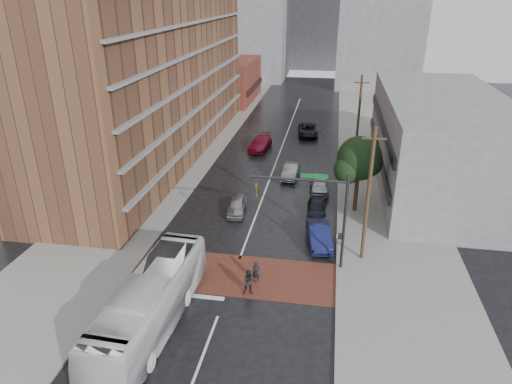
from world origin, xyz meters
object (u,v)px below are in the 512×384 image
at_px(transit_bus, 150,303).
at_px(car_parked_near, 319,235).
at_px(car_parked_far, 319,184).
at_px(pedestrian_a, 256,272).
at_px(car_travel_c, 260,143).
at_px(pedestrian_b, 249,283).
at_px(suv_travel, 308,130).
at_px(car_travel_a, 237,206).
at_px(car_travel_b, 291,171).
at_px(car_parked_mid, 317,208).

bearing_deg(transit_bus, car_parked_near, 53.19).
distance_m(transit_bus, car_parked_far, 23.22).
xyz_separation_m(pedestrian_a, car_travel_c, (-4.23, 27.79, -0.01)).
xyz_separation_m(pedestrian_b, suv_travel, (1.39, 36.15, -0.14)).
bearing_deg(suv_travel, car_travel_a, -106.94).
distance_m(pedestrian_a, car_travel_c, 28.11).
xyz_separation_m(pedestrian_a, car_parked_far, (3.52, 16.05, -0.03)).
bearing_deg(car_parked_near, car_parked_far, 82.35).
xyz_separation_m(pedestrian_b, car_parked_near, (4.13, 7.24, -0.13)).
relative_size(suv_travel, car_parked_far, 1.24).
bearing_deg(car_travel_b, suv_travel, 90.48).
bearing_deg(car_parked_far, pedestrian_b, -106.88).
height_order(transit_bus, car_travel_c, transit_bus).
bearing_deg(car_travel_c, car_parked_near, -63.18).
bearing_deg(car_parked_far, car_travel_b, 129.91).
relative_size(car_travel_a, car_travel_c, 0.74).
distance_m(pedestrian_b, car_parked_near, 8.33).
height_order(car_travel_a, suv_travel, suv_travel).
bearing_deg(car_travel_b, transit_bus, -99.61).
relative_size(car_travel_b, suv_travel, 0.78).
distance_m(car_travel_c, car_parked_mid, 18.56).
bearing_deg(car_travel_c, suv_travel, 58.38).
bearing_deg(car_parked_mid, car_parked_near, -87.68).
height_order(car_travel_a, car_parked_near, car_parked_near).
height_order(suv_travel, car_parked_mid, suv_travel).
distance_m(pedestrian_a, car_parked_far, 16.43).
xyz_separation_m(car_travel_c, suv_travel, (5.42, 6.91, -0.00)).
relative_size(car_travel_a, car_parked_mid, 0.93).
xyz_separation_m(car_parked_near, car_parked_far, (-0.41, 10.26, -0.02)).
bearing_deg(pedestrian_b, car_travel_b, 77.07).
distance_m(car_travel_c, car_parked_near, 23.47).
height_order(pedestrian_b, suv_travel, pedestrian_b).
bearing_deg(car_parked_far, pedestrian_a, -107.25).
relative_size(car_travel_a, car_travel_b, 0.91).
xyz_separation_m(pedestrian_a, pedestrian_b, (-0.20, -1.45, 0.12)).
height_order(car_parked_near, car_parked_far, car_parked_near).
bearing_deg(pedestrian_a, suv_travel, 92.13).
bearing_deg(transit_bus, car_travel_c, 90.60).
height_order(transit_bus, pedestrian_a, transit_bus).
relative_size(car_parked_near, car_parked_mid, 1.13).
height_order(car_travel_a, car_travel_c, car_travel_c).
bearing_deg(car_parked_mid, transit_bus, -120.25).
bearing_deg(car_parked_mid, car_travel_c, 112.46).
bearing_deg(pedestrian_a, car_travel_a, 112.99).
relative_size(pedestrian_a, car_travel_a, 0.40).
xyz_separation_m(suv_travel, car_parked_far, (2.33, -18.65, -0.01)).
bearing_deg(car_travel_b, car_parked_far, -41.93).
relative_size(pedestrian_b, suv_travel, 0.33).
distance_m(pedestrian_a, pedestrian_b, 1.47).
bearing_deg(pedestrian_a, car_travel_b, 92.80).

